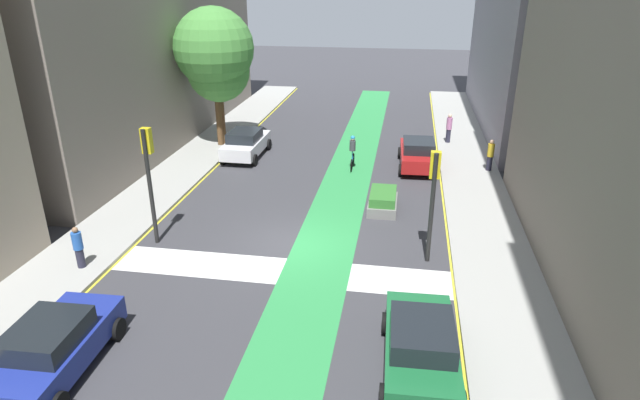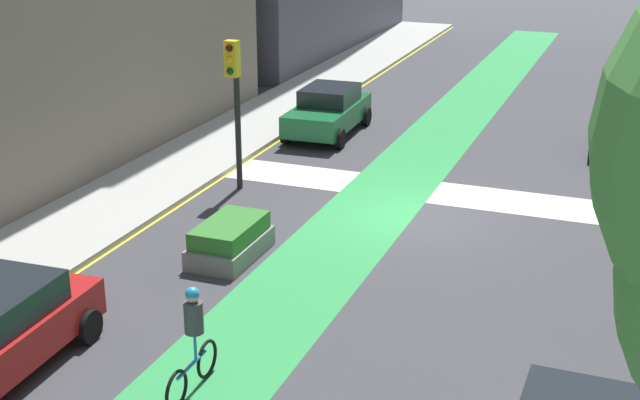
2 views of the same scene
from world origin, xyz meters
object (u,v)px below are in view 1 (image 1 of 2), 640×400
object	(u,v)px
traffic_signal_near_left	(149,165)
pedestrian_sidewalk_left_a	(78,247)
car_green_right_near	(421,346)
street_tree_far	(214,48)
cyclist_in_lane	(353,151)
pedestrian_sidewalk_right_a	(449,128)
street_tree_near	(218,71)
median_planter	(383,201)
pedestrian_sidewalk_right_b	(490,155)
car_blue_left_near	(54,346)
traffic_signal_near_right	(434,186)
car_red_right_far	(418,154)
car_white_left_far	(246,143)

from	to	relation	value
traffic_signal_near_left	pedestrian_sidewalk_left_a	world-z (taller)	traffic_signal_near_left
car_green_right_near	street_tree_far	xyz separation A→B (m)	(-11.70, 18.17, 4.99)
cyclist_in_lane	pedestrian_sidewalk_left_a	distance (m)	14.69
pedestrian_sidewalk_right_a	street_tree_near	bearing A→B (deg)	-169.83
street_tree_near	median_planter	distance (m)	13.56
pedestrian_sidewalk_right_a	pedestrian_sidewalk_left_a	xyz separation A→B (m)	(-13.52, -17.53, -0.13)
cyclist_in_lane	street_tree_far	bearing A→B (deg)	162.04
traffic_signal_near_left	pedestrian_sidewalk_right_b	bearing A→B (deg)	36.49
car_blue_left_near	car_green_right_near	world-z (taller)	same
traffic_signal_near_right	pedestrian_sidewalk_left_a	world-z (taller)	traffic_signal_near_right
traffic_signal_near_left	street_tree_near	bearing A→B (deg)	97.30
pedestrian_sidewalk_left_a	pedestrian_sidewalk_right_b	size ratio (longest dim) A/B	0.93
car_blue_left_near	median_planter	distance (m)	14.24
cyclist_in_lane	car_blue_left_near	bearing A→B (deg)	-109.05
car_red_right_far	street_tree_far	xyz separation A→B (m)	(-11.69, 1.94, 4.99)
traffic_signal_near_left	car_green_right_near	world-z (taller)	traffic_signal_near_left
cyclist_in_lane	street_tree_far	distance (m)	9.93
pedestrian_sidewalk_left_a	cyclist_in_lane	bearing A→B (deg)	55.93
car_blue_left_near	cyclist_in_lane	world-z (taller)	cyclist_in_lane
car_red_right_far	cyclist_in_lane	xyz separation A→B (m)	(-3.43, -0.74, 0.17)
car_green_right_near	median_planter	world-z (taller)	car_green_right_near
pedestrian_sidewalk_right_a	traffic_signal_near_right	bearing A→B (deg)	-95.86
car_green_right_near	cyclist_in_lane	bearing A→B (deg)	102.51
car_white_left_far	street_tree_near	xyz separation A→B (m)	(-2.00, 1.89, 3.68)
car_white_left_far	median_planter	distance (m)	10.21
pedestrian_sidewalk_left_a	street_tree_near	distance (m)	15.53
car_white_left_far	street_tree_near	bearing A→B (deg)	136.56
traffic_signal_near_right	pedestrian_sidewalk_right_b	world-z (taller)	traffic_signal_near_right
pedestrian_sidewalk_right_a	street_tree_near	xyz separation A→B (m)	(-13.47, -2.42, 3.43)
traffic_signal_near_left	pedestrian_sidewalk_left_a	size ratio (longest dim) A/B	2.94
traffic_signal_near_left	pedestrian_sidewalk_left_a	bearing A→B (deg)	-122.87
street_tree_near	pedestrian_sidewalk_right_b	bearing A→B (deg)	-8.97
street_tree_far	pedestrian_sidewalk_left_a	bearing A→B (deg)	-89.89
cyclist_in_lane	median_planter	size ratio (longest dim) A/B	0.85
car_white_left_far	traffic_signal_near_left	bearing A→B (deg)	-92.09
car_white_left_far	pedestrian_sidewalk_right_b	size ratio (longest dim) A/B	2.55
traffic_signal_near_right	street_tree_near	size ratio (longest dim) A/B	0.67
traffic_signal_near_right	street_tree_far	size ratio (longest dim) A/B	0.52
traffic_signal_near_right	pedestrian_sidewalk_left_a	size ratio (longest dim) A/B	2.66
car_blue_left_near	pedestrian_sidewalk_right_a	xyz separation A→B (m)	(11.18, 22.42, 0.25)
traffic_signal_near_left	street_tree_near	size ratio (longest dim) A/B	0.74
traffic_signal_near_right	car_red_right_far	bearing A→B (deg)	91.97
car_green_right_near	street_tree_near	distance (m)	22.10
car_green_right_near	car_blue_left_near	bearing A→B (deg)	-170.48
car_white_left_far	pedestrian_sidewalk_left_a	xyz separation A→B (m)	(-2.04, -13.23, 0.12)
car_red_right_far	street_tree_near	distance (m)	12.38
car_blue_left_near	pedestrian_sidewalk_left_a	xyz separation A→B (m)	(-2.34, 4.88, 0.12)
pedestrian_sidewalk_right_a	car_blue_left_near	bearing A→B (deg)	-116.50
car_white_left_far	car_red_right_far	distance (m)	9.62
cyclist_in_lane	street_tree_near	bearing A→B (deg)	160.19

